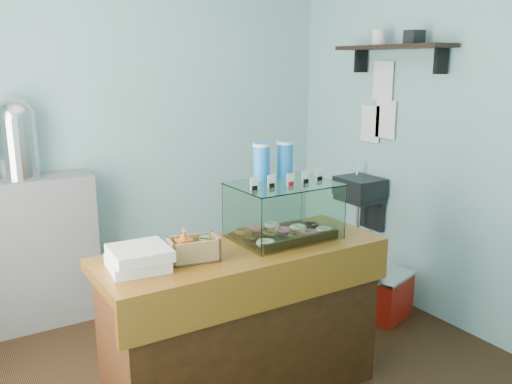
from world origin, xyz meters
TOP-DOWN VIEW (x-y plane):
  - ground at (0.00, 0.00)m, footprint 3.50×3.50m
  - room_shell at (0.03, 0.01)m, footprint 3.54×3.04m
  - counter at (0.00, -0.25)m, footprint 1.60×0.60m
  - back_shelf at (-0.90, 1.32)m, footprint 1.00×0.32m
  - display_case at (0.30, -0.18)m, footprint 0.59×0.44m
  - condiment_crate at (-0.31, -0.28)m, footprint 0.27×0.19m
  - pastry_boxes at (-0.59, -0.24)m, footprint 0.30×0.31m
  - coffee_urn at (-0.87, 1.34)m, footprint 0.31×0.31m
  - red_cooler at (1.42, 0.04)m, footprint 0.47×0.41m

SIDE VIEW (x-z plane):
  - ground at x=0.00m, z-range 0.00..0.00m
  - red_cooler at x=1.42m, z-range 0.00..0.35m
  - counter at x=0.00m, z-range 0.01..0.91m
  - back_shelf at x=-0.90m, z-range 0.00..1.10m
  - pastry_boxes at x=-0.59m, z-range 0.90..1.01m
  - condiment_crate at x=-0.31m, z-range 0.88..1.05m
  - display_case at x=0.30m, z-range 0.81..1.34m
  - coffee_urn at x=-0.87m, z-range 1.11..1.68m
  - room_shell at x=0.03m, z-range 0.30..3.12m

